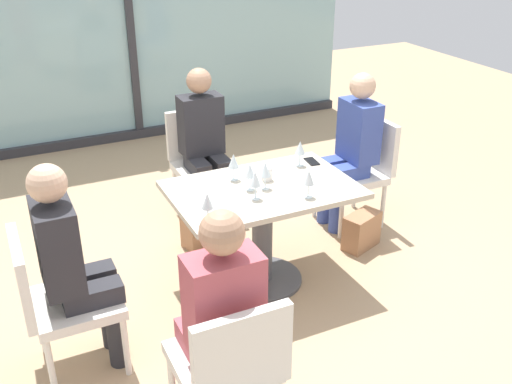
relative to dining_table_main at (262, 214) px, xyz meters
name	(u,v)px	position (x,y,z in m)	size (l,w,h in m)	color
ground_plane	(262,280)	(0.00, 0.00, -0.53)	(12.00, 12.00, 0.00)	tan
window_wall_backdrop	(130,29)	(0.00, 3.20, 0.68)	(5.08, 0.10, 2.70)	#8EB7BC
dining_table_main	(262,214)	(0.00, 0.00, 0.00)	(1.21, 0.80, 0.73)	#BCB29E
chair_front_left	(230,362)	(-0.75, -1.18, -0.03)	(0.46, 0.50, 0.87)	silver
chair_near_window	(200,157)	(0.00, 1.18, -0.03)	(0.46, 0.51, 0.87)	silver
chair_far_right	(361,165)	(1.12, 0.46, -0.03)	(0.50, 0.46, 0.87)	silver
chair_side_end	(56,296)	(-1.39, -0.31, -0.03)	(0.50, 0.46, 0.87)	silver
person_front_left	(219,313)	(-0.75, -1.07, 0.17)	(0.34, 0.39, 1.26)	#B24C56
person_near_window	(204,139)	(0.00, 1.07, 0.17)	(0.34, 0.39, 1.26)	#28282D
person_far_right	(352,144)	(1.01, 0.46, 0.17)	(0.39, 0.34, 1.26)	#384C9E
person_side_end	(72,260)	(-1.28, -0.31, 0.17)	(0.39, 0.34, 1.26)	#28282D
wine_glass_0	(309,178)	(0.20, -0.25, 0.33)	(0.07, 0.07, 0.18)	silver
wine_glass_1	(300,148)	(0.39, 0.21, 0.33)	(0.07, 0.07, 0.18)	silver
wine_glass_2	(234,162)	(-0.12, 0.19, 0.33)	(0.07, 0.07, 0.18)	silver
wine_glass_3	(265,170)	(0.01, -0.03, 0.33)	(0.07, 0.07, 0.18)	silver
wine_glass_4	(250,171)	(-0.09, 0.00, 0.33)	(0.07, 0.07, 0.18)	silver
wine_glass_5	(207,202)	(-0.49, -0.28, 0.33)	(0.07, 0.07, 0.18)	silver
wine_glass_6	(255,180)	(-0.12, -0.13, 0.33)	(0.07, 0.07, 0.18)	silver
coffee_cup	(267,174)	(0.07, 0.09, 0.25)	(0.08, 0.08, 0.09)	white
cell_phone_on_table	(312,161)	(0.50, 0.22, 0.21)	(0.07, 0.14, 0.01)	black
handbag_1	(202,228)	(-0.20, 0.65, -0.39)	(0.30, 0.16, 0.28)	#A3704C
handbag_2	(362,231)	(0.89, 0.08, -0.39)	(0.30, 0.16, 0.28)	#A3704C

